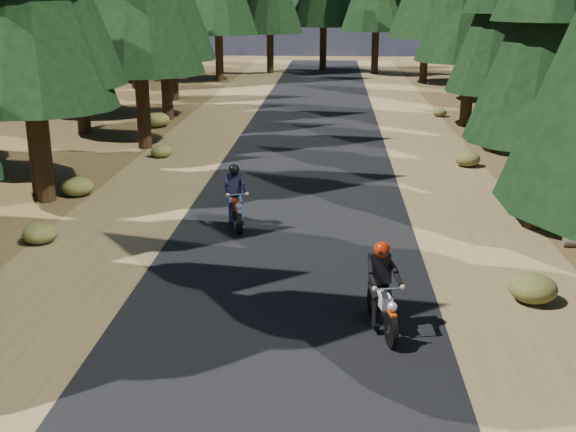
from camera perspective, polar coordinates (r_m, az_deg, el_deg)
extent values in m
plane|color=#452F18|center=(14.51, -0.38, -5.89)|extent=(120.00, 120.00, 0.00)
cube|color=black|center=(19.20, 0.66, -0.09)|extent=(6.00, 100.00, 0.01)
cube|color=brown|center=(19.97, -12.64, 0.15)|extent=(3.20, 100.00, 0.01)
cube|color=brown|center=(19.53, 14.27, -0.35)|extent=(3.20, 100.00, 0.01)
cylinder|color=black|center=(21.37, -19.16, 8.05)|extent=(0.51, 0.51, 5.34)
cylinder|color=black|center=(18.84, 19.41, 5.67)|extent=(0.48, 0.48, 4.52)
cone|color=black|center=(18.55, 20.28, 14.25)|extent=(3.84, 3.84, 5.65)
cylinder|color=black|center=(22.20, -19.61, 9.72)|extent=(0.56, 0.56, 6.43)
cylinder|color=black|center=(28.33, -11.53, 10.98)|extent=(0.53, 0.53, 5.72)
cylinder|color=black|center=(28.27, 16.15, 9.41)|extent=(0.48, 0.48, 4.51)
cone|color=black|center=(28.07, 16.64, 15.12)|extent=(3.83, 3.83, 5.64)
cylinder|color=black|center=(32.12, -16.20, 11.91)|extent=(0.55, 0.55, 6.37)
cylinder|color=black|center=(31.71, 21.57, 11.45)|extent=(0.56, 0.56, 6.47)
cylinder|color=black|center=(35.12, -9.67, 12.10)|extent=(0.53, 0.53, 5.64)
cylinder|color=black|center=(33.72, 14.15, 11.81)|extent=(0.53, 0.53, 5.83)
cylinder|color=black|center=(38.53, -14.55, 12.07)|extent=(0.52, 0.52, 5.45)
cylinder|color=black|center=(39.10, 19.70, 11.08)|extent=(0.48, 0.48, 4.61)
cone|color=black|center=(38.96, 20.13, 15.29)|extent=(3.92, 3.92, 5.77)
cylinder|color=black|center=(41.93, -9.07, 12.04)|extent=(0.48, 0.48, 4.42)
cone|color=black|center=(41.80, -9.25, 15.81)|extent=(3.76, 3.76, 5.52)
cylinder|color=black|center=(42.49, 14.00, 12.73)|extent=(0.53, 0.53, 5.76)
cylinder|color=black|center=(47.95, -12.08, 12.66)|extent=(0.49, 0.49, 4.75)
cone|color=black|center=(47.84, -12.30, 16.20)|extent=(4.04, 4.04, 5.93)
cylinder|color=black|center=(47.09, 18.97, 12.62)|extent=(0.53, 0.53, 5.66)
cylinder|color=black|center=(38.07, -18.31, 12.44)|extent=(0.56, 0.56, 6.40)
cylinder|color=black|center=(41.23, 21.12, 12.16)|extent=(0.54, 0.54, 6.00)
cylinder|color=black|center=(51.02, -5.50, 14.11)|extent=(0.56, 0.56, 6.40)
cylinder|color=black|center=(50.77, 10.79, 13.66)|extent=(0.54, 0.54, 6.00)
cylinder|color=black|center=(54.50, -8.22, 14.40)|extent=(0.57, 0.57, 6.80)
cylinder|color=black|center=(54.16, 13.66, 13.89)|extent=(0.56, 0.56, 6.40)
cylinder|color=black|center=(56.62, -1.43, 14.25)|extent=(0.54, 0.54, 6.00)
cylinder|color=black|center=(56.48, 6.95, 14.33)|extent=(0.56, 0.56, 6.40)
cylinder|color=black|center=(59.39, 2.81, 14.74)|extent=(0.57, 0.57, 6.80)
cylinder|color=black|center=(51.35, -12.47, 13.37)|extent=(0.52, 0.52, 5.60)
cylinder|color=black|center=(50.86, 17.82, 13.17)|extent=(0.54, 0.54, 6.00)
cylinder|color=#4C4233|center=(24.28, 20.88, 2.79)|extent=(4.16, 4.25, 0.32)
ellipsoid|color=#474C1E|center=(22.13, -16.30, 2.25)|extent=(0.93, 0.93, 0.56)
ellipsoid|color=#474C1E|center=(30.00, 15.10, 6.08)|extent=(0.94, 0.94, 0.57)
ellipsoid|color=#474C1E|center=(18.12, -19.00, -1.30)|extent=(0.82, 0.82, 0.49)
ellipsoid|color=#474C1E|center=(20.96, 19.06, 1.13)|extent=(0.85, 0.85, 0.51)
ellipsoid|color=#474C1E|center=(36.47, 11.90, 8.01)|extent=(0.70, 0.70, 0.42)
ellipsoid|color=#474C1E|center=(14.66, 18.79, -5.43)|extent=(0.92, 0.92, 0.55)
ellipsoid|color=#474C1E|center=(33.28, -10.31, 7.50)|extent=(1.11, 1.11, 0.67)
ellipsoid|color=#474C1E|center=(26.83, -9.97, 5.07)|extent=(0.78, 0.78, 0.47)
ellipsoid|color=#474C1E|center=(25.77, 14.00, 4.40)|extent=(0.87, 0.87, 0.52)
cube|color=black|center=(12.48, 7.57, -4.52)|extent=(0.40, 0.29, 0.52)
sphere|color=#A61D06|center=(12.35, 7.64, -2.87)|extent=(0.34, 0.34, 0.29)
cube|color=black|center=(18.13, -4.21, 2.39)|extent=(0.41, 0.31, 0.52)
sphere|color=black|center=(18.04, -4.23, 3.55)|extent=(0.36, 0.36, 0.29)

